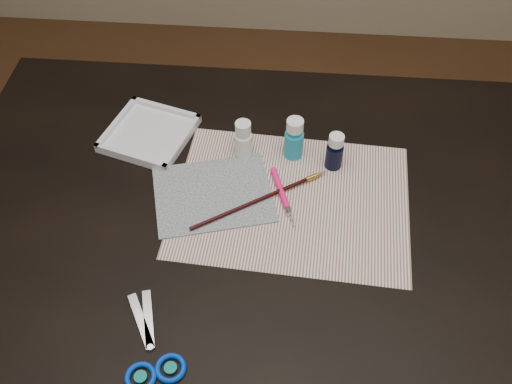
# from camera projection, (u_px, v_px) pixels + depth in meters

# --- Properties ---
(ground) EXTENTS (3.50, 3.50, 0.02)m
(ground) POSITION_uv_depth(u_px,v_px,m) (256.00, 364.00, 1.73)
(ground) COLOR #422614
(ground) RESTS_ON ground
(table) EXTENTS (1.30, 0.90, 0.75)m
(table) POSITION_uv_depth(u_px,v_px,m) (256.00, 301.00, 1.44)
(table) COLOR black
(table) RESTS_ON ground
(paper) EXTENTS (0.50, 0.39, 0.00)m
(paper) POSITION_uv_depth(u_px,v_px,m) (291.00, 200.00, 1.17)
(paper) COLOR silver
(paper) RESTS_ON table
(canvas) EXTENTS (0.28, 0.25, 0.00)m
(canvas) POSITION_uv_depth(u_px,v_px,m) (213.00, 194.00, 1.17)
(canvas) COLOR black
(canvas) RESTS_ON paper
(paint_bottle_white) EXTENTS (0.05, 0.05, 0.09)m
(paint_bottle_white) POSITION_uv_depth(u_px,v_px,m) (243.00, 140.00, 1.22)
(paint_bottle_white) COLOR white
(paint_bottle_white) RESTS_ON table
(paint_bottle_cyan) EXTENTS (0.04, 0.04, 0.10)m
(paint_bottle_cyan) POSITION_uv_depth(u_px,v_px,m) (294.00, 138.00, 1.21)
(paint_bottle_cyan) COLOR teal
(paint_bottle_cyan) RESTS_ON table
(paint_bottle_navy) EXTENTS (0.04, 0.04, 0.09)m
(paint_bottle_navy) POSITION_uv_depth(u_px,v_px,m) (335.00, 151.00, 1.20)
(paint_bottle_navy) COLOR black
(paint_bottle_navy) RESTS_ON table
(paintbrush) EXTENTS (0.27, 0.19, 0.01)m
(paintbrush) POSITION_uv_depth(u_px,v_px,m) (262.00, 199.00, 1.16)
(paintbrush) COLOR black
(paintbrush) RESTS_ON canvas
(craft_knife) EXTENTS (0.07, 0.16, 0.01)m
(craft_knife) POSITION_uv_depth(u_px,v_px,m) (284.00, 198.00, 1.16)
(craft_knife) COLOR #FD1A70
(craft_knife) RESTS_ON paper
(scissors) EXTENTS (0.19, 0.23, 0.01)m
(scissors) POSITION_uv_depth(u_px,v_px,m) (144.00, 339.00, 0.96)
(scissors) COLOR silver
(scissors) RESTS_ON table
(palette_tray) EXTENTS (0.22, 0.22, 0.02)m
(palette_tray) POSITION_uv_depth(u_px,v_px,m) (149.00, 133.00, 1.28)
(palette_tray) COLOR white
(palette_tray) RESTS_ON table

